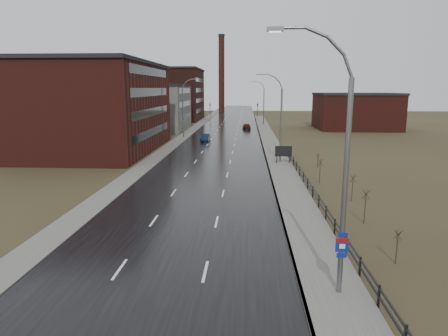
# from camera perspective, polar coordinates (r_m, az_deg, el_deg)

# --- Properties ---
(ground) EXTENTS (320.00, 320.00, 0.00)m
(ground) POSITION_cam_1_polar(r_m,az_deg,el_deg) (18.71, -11.49, -19.61)
(ground) COLOR #2D2819
(ground) RESTS_ON ground
(road) EXTENTS (14.00, 300.00, 0.06)m
(road) POSITION_cam_1_polar(r_m,az_deg,el_deg) (76.21, -0.09, 4.14)
(road) COLOR black
(road) RESTS_ON ground
(sidewalk_right) EXTENTS (3.20, 180.00, 0.18)m
(sidewalk_right) POSITION_cam_1_polar(r_m,az_deg,el_deg) (51.53, 7.87, 0.63)
(sidewalk_right) COLOR #595651
(sidewalk_right) RESTS_ON ground
(curb_right) EXTENTS (0.16, 180.00, 0.18)m
(curb_right) POSITION_cam_1_polar(r_m,az_deg,el_deg) (51.43, 6.18, 0.65)
(curb_right) COLOR slate
(curb_right) RESTS_ON ground
(sidewalk_left) EXTENTS (2.40, 260.00, 0.12)m
(sidewalk_left) POSITION_cam_1_polar(r_m,az_deg,el_deg) (77.11, -6.20, 4.18)
(sidewalk_left) COLOR #595651
(sidewalk_left) RESTS_ON ground
(warehouse_near) EXTENTS (22.44, 28.56, 13.50)m
(warehouse_near) POSITION_cam_1_polar(r_m,az_deg,el_deg) (65.65, -19.72, 8.23)
(warehouse_near) COLOR #471914
(warehouse_near) RESTS_ON ground
(warehouse_mid) EXTENTS (16.32, 20.40, 10.50)m
(warehouse_mid) POSITION_cam_1_polar(r_m,az_deg,el_deg) (96.22, -10.33, 8.58)
(warehouse_mid) COLOR slate
(warehouse_mid) RESTS_ON ground
(warehouse_far) EXTENTS (26.52, 24.48, 15.50)m
(warehouse_far) POSITION_cam_1_polar(r_m,az_deg,el_deg) (126.50, -9.41, 10.35)
(warehouse_far) COLOR #331611
(warehouse_far) RESTS_ON ground
(building_right) EXTENTS (18.36, 16.32, 8.50)m
(building_right) POSITION_cam_1_polar(r_m,az_deg,el_deg) (101.00, 18.27, 7.75)
(building_right) COLOR #471914
(building_right) RESTS_ON ground
(smokestack) EXTENTS (2.70, 2.70, 30.70)m
(smokestack) POSITION_cam_1_polar(r_m,az_deg,el_deg) (165.92, -0.36, 13.37)
(smokestack) COLOR #331611
(smokestack) RESTS_ON ground
(streetlight_main) EXTENTS (3.91, 0.29, 12.11)m
(streetlight_main) POSITION_cam_1_polar(r_m,az_deg,el_deg) (18.28, 16.07, -0.13)
(streetlight_main) COLOR slate
(streetlight_main) RESTS_ON ground
(streetlight_right_mid) EXTENTS (3.36, 0.28, 11.35)m
(streetlight_right_mid) POSITION_cam_1_polar(r_m,az_deg,el_deg) (51.78, 7.84, 7.10)
(streetlight_right_mid) COLOR slate
(streetlight_right_mid) RESTS_ON ground
(streetlight_left) EXTENTS (3.36, 0.28, 11.35)m
(streetlight_left) POSITION_cam_1_polar(r_m,az_deg,el_deg) (78.51, -5.68, 8.55)
(streetlight_left) COLOR slate
(streetlight_left) RESTS_ON ground
(streetlight_right_far) EXTENTS (3.36, 0.28, 11.35)m
(streetlight_right_far) POSITION_cam_1_polar(r_m,az_deg,el_deg) (105.63, 5.54, 9.25)
(streetlight_right_far) COLOR slate
(streetlight_right_far) RESTS_ON ground
(guardrail) EXTENTS (0.10, 53.05, 1.10)m
(guardrail) POSITION_cam_1_polar(r_m,az_deg,el_deg) (35.43, 12.76, -3.42)
(guardrail) COLOR black
(guardrail) RESTS_ON ground
(shrub_b) EXTENTS (0.47, 0.50, 1.98)m
(shrub_b) POSITION_cam_1_polar(r_m,az_deg,el_deg) (24.29, 23.49, -10.15)
(shrub_b) COLOR #382D23
(shrub_b) RESTS_ON ground
(shrub_c) EXTENTS (0.60, 0.63, 2.53)m
(shrub_c) POSITION_cam_1_polar(r_m,az_deg,el_deg) (30.31, 19.52, -5.06)
(shrub_c) COLOR #382D23
(shrub_c) RESTS_ON ground
(shrub_d) EXTENTS (0.55, 0.58, 2.34)m
(shrub_d) POSITION_cam_1_polar(r_m,az_deg,el_deg) (35.97, 17.87, -2.59)
(shrub_d) COLOR #382D23
(shrub_d) RESTS_ON ground
(shrub_e) EXTENTS (0.61, 0.64, 2.57)m
(shrub_e) POSITION_cam_1_polar(r_m,az_deg,el_deg) (41.74, 13.55, -0.31)
(shrub_e) COLOR #382D23
(shrub_e) RESTS_ON ground
(shrub_f) EXTENTS (0.43, 0.45, 1.78)m
(shrub_f) POSITION_cam_1_polar(r_m,az_deg,el_deg) (50.02, 13.26, 1.11)
(shrub_f) COLOR #382D23
(shrub_f) RESTS_ON ground
(billboard) EXTENTS (2.13, 0.17, 2.39)m
(billboard) POSITION_cam_1_polar(r_m,az_deg,el_deg) (51.19, 8.49, 2.30)
(billboard) COLOR black
(billboard) RESTS_ON ground
(traffic_light_left) EXTENTS (0.58, 2.73, 5.30)m
(traffic_light_left) POSITION_cam_1_polar(r_m,az_deg,el_deg) (136.14, -2.01, 9.22)
(traffic_light_left) COLOR black
(traffic_light_left) RESTS_ON ground
(traffic_light_right) EXTENTS (0.58, 2.73, 5.30)m
(traffic_light_right) POSITION_cam_1_polar(r_m,az_deg,el_deg) (135.62, 4.83, 9.18)
(traffic_light_right) COLOR black
(traffic_light_right) RESTS_ON ground
(car_near) EXTENTS (1.54, 4.14, 1.35)m
(car_near) POSITION_cam_1_polar(r_m,az_deg,el_deg) (73.05, -2.66, 4.32)
(car_near) COLOR #0B1B39
(car_near) RESTS_ON ground
(car_far) EXTENTS (2.15, 4.35, 1.43)m
(car_far) POSITION_cam_1_polar(r_m,az_deg,el_deg) (94.97, 3.25, 5.96)
(car_far) COLOR #41140A
(car_far) RESTS_ON ground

